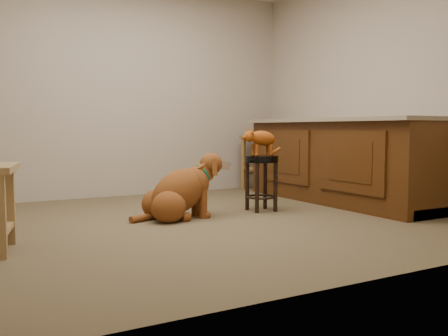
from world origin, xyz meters
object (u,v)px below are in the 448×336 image
tabby_kitten (260,139)px  padded_stool (261,172)px  wood_stool (260,162)px  golden_retriever (180,193)px

tabby_kitten → padded_stool: bearing=-5.7°
wood_stool → golden_retriever: (-1.85, -1.48, -0.14)m
golden_retriever → tabby_kitten: (0.89, 0.01, 0.48)m
padded_stool → golden_retriever: 0.91m
wood_stool → padded_stool: bearing=-123.0°
wood_stool → golden_retriever: 2.38m
wood_stool → golden_retriever: size_ratio=0.72×
padded_stool → golden_retriever: bearing=-179.7°
padded_stool → wood_stool: 1.76m
golden_retriever → padded_stool: bearing=0.0°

